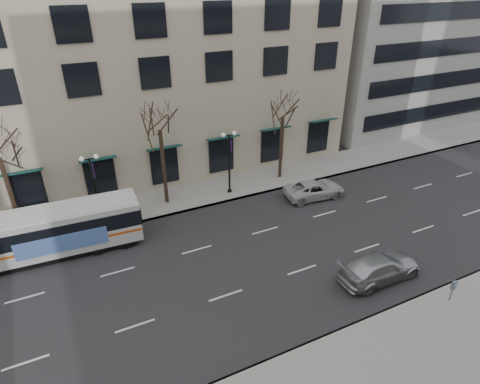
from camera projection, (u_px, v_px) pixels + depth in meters
ground at (210, 271)px, 23.91m from camera, size 160.00×160.00×0.00m
sidewalk_far at (226, 188)px, 32.87m from camera, size 80.00×4.00×0.15m
building_hotel at (90, 21)px, 33.93m from camera, size 40.00×20.00×24.00m
tree_far_mid at (159, 117)px, 27.52m from camera, size 3.60×3.60×8.55m
tree_far_right at (283, 105)px, 31.55m from camera, size 3.60×3.60×8.06m
lamp_post_left at (95, 186)px, 27.06m from camera, size 1.22×0.45×5.21m
lamp_post_right at (229, 160)px, 30.86m from camera, size 1.22×0.45×5.21m
city_bus at (46, 232)px, 24.47m from camera, size 11.55×3.09×3.10m
silver_car at (380, 267)px, 23.03m from camera, size 5.15×2.11×1.49m
white_pickup at (314, 189)px, 31.47m from camera, size 5.00×2.70×1.33m
pay_station at (453, 287)px, 21.14m from camera, size 0.29×0.20×1.28m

